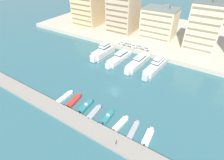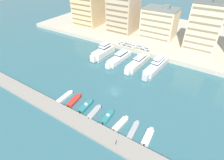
{
  "view_description": "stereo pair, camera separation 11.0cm",
  "coord_description": "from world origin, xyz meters",
  "px_view_note": "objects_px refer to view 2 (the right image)",
  "views": [
    {
      "loc": [
        28.5,
        -47.33,
        45.01
      ],
      "look_at": [
        -2.68,
        2.26,
        2.5
      ],
      "focal_mm": 28.0,
      "sensor_mm": 36.0,
      "label": 1
    },
    {
      "loc": [
        28.6,
        -47.27,
        45.01
      ],
      "look_at": [
        -2.68,
        2.26,
        2.5
      ],
      "focal_mm": 28.0,
      "sensor_mm": 36.0,
      "label": 2
    }
  ],
  "objects_px": {
    "yacht_silver_center_left": "(156,67)",
    "yacht_white_left": "(119,58)",
    "car_white_far_left": "(122,43)",
    "motorboat_grey_mid_right": "(133,130)",
    "motorboat_red_left": "(74,100)",
    "motorboat_teal_center": "(108,117)",
    "pedestrian_near_edge": "(116,143)",
    "motorboat_grey_center_left": "(94,112)",
    "car_silver_left": "(128,44)",
    "yacht_ivory_far_left": "(103,52)",
    "motorboat_teal_mid_left": "(86,106)",
    "motorboat_white_right": "(148,136)",
    "car_silver_center_left": "(140,47)",
    "yacht_ivory_mid_left": "(138,63)",
    "motorboat_cream_center_right": "(121,124)",
    "motorboat_white_far_left": "(65,97)",
    "car_white_mid_left": "(134,46)",
    "car_silver_center": "(146,49)"
  },
  "relations": [
    {
      "from": "car_white_far_left",
      "to": "car_white_mid_left",
      "type": "bearing_deg",
      "value": -1.14
    },
    {
      "from": "yacht_ivory_far_left",
      "to": "motorboat_grey_center_left",
      "type": "bearing_deg",
      "value": -59.74
    },
    {
      "from": "motorboat_red_left",
      "to": "car_silver_left",
      "type": "height_order",
      "value": "car_silver_left"
    },
    {
      "from": "yacht_ivory_mid_left",
      "to": "car_silver_left",
      "type": "relative_size",
      "value": 4.93
    },
    {
      "from": "yacht_ivory_mid_left",
      "to": "motorboat_grey_mid_right",
      "type": "relative_size",
      "value": 2.54
    },
    {
      "from": "motorboat_teal_mid_left",
      "to": "motorboat_white_right",
      "type": "xyz_separation_m",
      "value": [
        24.04,
        -0.18,
        -0.04
      ]
    },
    {
      "from": "motorboat_grey_mid_right",
      "to": "motorboat_red_left",
      "type": "bearing_deg",
      "value": 179.58
    },
    {
      "from": "car_silver_left",
      "to": "car_silver_center",
      "type": "relative_size",
      "value": 0.99
    },
    {
      "from": "car_white_far_left",
      "to": "yacht_white_left",
      "type": "bearing_deg",
      "value": -65.16
    },
    {
      "from": "yacht_ivory_mid_left",
      "to": "motorboat_white_right",
      "type": "xyz_separation_m",
      "value": [
        20.46,
        -35.93,
        -1.45
      ]
    },
    {
      "from": "motorboat_teal_mid_left",
      "to": "motorboat_teal_center",
      "type": "distance_m",
      "value": 9.49
    },
    {
      "from": "yacht_ivory_far_left",
      "to": "car_white_far_left",
      "type": "height_order",
      "value": "yacht_ivory_far_left"
    },
    {
      "from": "yacht_ivory_mid_left",
      "to": "motorboat_white_far_left",
      "type": "height_order",
      "value": "yacht_ivory_mid_left"
    },
    {
      "from": "motorboat_grey_mid_right",
      "to": "car_silver_center_left",
      "type": "distance_m",
      "value": 54.93
    },
    {
      "from": "yacht_silver_center_left",
      "to": "yacht_white_left",
      "type": "bearing_deg",
      "value": -177.02
    },
    {
      "from": "car_silver_center_left",
      "to": "pedestrian_near_edge",
      "type": "distance_m",
      "value": 61.5
    },
    {
      "from": "motorboat_cream_center_right",
      "to": "motorboat_white_right",
      "type": "relative_size",
      "value": 1.05
    },
    {
      "from": "yacht_white_left",
      "to": "motorboat_grey_mid_right",
      "type": "relative_size",
      "value": 2.46
    },
    {
      "from": "motorboat_white_far_left",
      "to": "motorboat_cream_center_right",
      "type": "xyz_separation_m",
      "value": [
        24.59,
        0.16,
        -0.01
      ]
    },
    {
      "from": "yacht_white_left",
      "to": "car_white_mid_left",
      "type": "distance_m",
      "value": 14.34
    },
    {
      "from": "motorboat_grey_mid_right",
      "to": "car_silver_left",
      "type": "height_order",
      "value": "car_silver_left"
    },
    {
      "from": "motorboat_teal_mid_left",
      "to": "motorboat_cream_center_right",
      "type": "relative_size",
      "value": 0.99
    },
    {
      "from": "yacht_silver_center_left",
      "to": "motorboat_teal_center",
      "type": "distance_m",
      "value": 36.45
    },
    {
      "from": "motorboat_cream_center_right",
      "to": "yacht_white_left",
      "type": "bearing_deg",
      "value": 120.8
    },
    {
      "from": "yacht_ivory_far_left",
      "to": "motorboat_white_right",
      "type": "relative_size",
      "value": 2.42
    },
    {
      "from": "motorboat_teal_center",
      "to": "car_silver_center",
      "type": "xyz_separation_m",
      "value": [
        -7.7,
        49.98,
        2.74
      ]
    },
    {
      "from": "motorboat_teal_center",
      "to": "yacht_silver_center_left",
      "type": "bearing_deg",
      "value": 85.28
    },
    {
      "from": "car_silver_center",
      "to": "motorboat_grey_mid_right",
      "type": "bearing_deg",
      "value": -70.85
    },
    {
      "from": "motorboat_white_far_left",
      "to": "motorboat_grey_center_left",
      "type": "height_order",
      "value": "motorboat_white_far_left"
    },
    {
      "from": "car_white_far_left",
      "to": "pedestrian_near_edge",
      "type": "height_order",
      "value": "car_white_far_left"
    },
    {
      "from": "motorboat_white_right",
      "to": "motorboat_cream_center_right",
      "type": "bearing_deg",
      "value": -179.27
    },
    {
      "from": "yacht_ivory_mid_left",
      "to": "motorboat_white_far_left",
      "type": "bearing_deg",
      "value": -110.55
    },
    {
      "from": "motorboat_teal_center",
      "to": "motorboat_grey_mid_right",
      "type": "xyz_separation_m",
      "value": [
        9.72,
        -0.19,
        -0.13
      ]
    },
    {
      "from": "motorboat_cream_center_right",
      "to": "car_silver_center_left",
      "type": "xyz_separation_m",
      "value": [
        -16.8,
        50.56,
        2.77
      ]
    },
    {
      "from": "yacht_silver_center_left",
      "to": "motorboat_white_right",
      "type": "height_order",
      "value": "yacht_silver_center_left"
    },
    {
      "from": "motorboat_cream_center_right",
      "to": "motorboat_teal_center",
      "type": "bearing_deg",
      "value": 177.16
    },
    {
      "from": "motorboat_grey_center_left",
      "to": "car_silver_left",
      "type": "xyz_separation_m",
      "value": [
        -14.0,
        50.39,
        2.68
      ]
    },
    {
      "from": "motorboat_red_left",
      "to": "motorboat_grey_mid_right",
      "type": "relative_size",
      "value": 0.96
    },
    {
      "from": "yacht_white_left",
      "to": "motorboat_teal_center",
      "type": "relative_size",
      "value": 2.81
    },
    {
      "from": "pedestrian_near_edge",
      "to": "yacht_white_left",
      "type": "bearing_deg",
      "value": 119.05
    },
    {
      "from": "motorboat_red_left",
      "to": "motorboat_teal_mid_left",
      "type": "relative_size",
      "value": 1.03
    },
    {
      "from": "motorboat_teal_mid_left",
      "to": "car_silver_left",
      "type": "distance_m",
      "value": 50.5
    },
    {
      "from": "motorboat_teal_center",
      "to": "motorboat_cream_center_right",
      "type": "relative_size",
      "value": 0.93
    },
    {
      "from": "yacht_silver_center_left",
      "to": "yacht_ivory_far_left",
      "type": "bearing_deg",
      "value": -177.74
    },
    {
      "from": "car_white_far_left",
      "to": "car_silver_center_left",
      "type": "xyz_separation_m",
      "value": [
        11.04,
        0.64,
        0.0
      ]
    },
    {
      "from": "car_silver_center_left",
      "to": "car_silver_center",
      "type": "distance_m",
      "value": 4.0
    },
    {
      "from": "yacht_white_left",
      "to": "motorboat_teal_center",
      "type": "distance_m",
      "value": 38.79
    },
    {
      "from": "car_white_far_left",
      "to": "car_silver_center",
      "type": "relative_size",
      "value": 1.0
    },
    {
      "from": "motorboat_white_right",
      "to": "motorboat_teal_mid_left",
      "type": "bearing_deg",
      "value": 179.57
    },
    {
      "from": "motorboat_grey_mid_right",
      "to": "motorboat_white_right",
      "type": "height_order",
      "value": "motorboat_white_right"
    }
  ]
}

